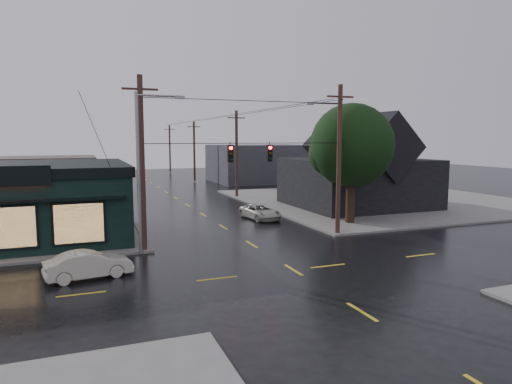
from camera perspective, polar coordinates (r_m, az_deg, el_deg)
name	(u,v)px	position (r m, az deg, el deg)	size (l,w,h in m)	color
ground_plane	(293,270)	(23.39, 4.69, -9.68)	(160.00, 160.00, 0.00)	black
sidewalk_ne	(380,200)	(50.46, 15.30, -0.95)	(28.00, 28.00, 0.15)	#62605B
ne_building	(358,161)	(44.75, 12.59, 3.83)	(12.60, 11.60, 8.75)	black
corner_tree	(352,146)	(35.51, 11.87, 5.69)	(6.38, 6.38, 9.12)	black
utility_pole_nw	(145,252)	(27.68, -13.75, -7.27)	(2.00, 0.32, 10.15)	black
utility_pole_ne	(337,235)	(31.96, 10.13, -5.30)	(2.00, 0.32, 10.15)	black
utility_pole_far_a	(237,197)	(51.29, -2.42, -0.68)	(2.00, 0.32, 9.65)	black
utility_pole_far_b	(195,182)	(70.41, -7.67, 1.28)	(2.00, 0.32, 9.15)	black
utility_pole_far_c	(170,173)	(89.91, -10.66, 2.39)	(2.00, 0.32, 9.15)	black
span_signal_assembly	(250,153)	(28.47, -0.75, 4.91)	(13.00, 0.48, 1.23)	black
streetlight_nw	(141,255)	(26.97, -14.19, -7.65)	(5.40, 0.30, 9.15)	gray
streetlight_ne	(338,232)	(32.80, 10.25, -4.99)	(5.40, 0.30, 9.15)	gray
bg_building_west	(43,175)	(60.48, -25.08, 1.91)	(12.00, 10.00, 4.40)	#3E322D
bg_building_east	(260,163)	(70.21, 0.45, 3.62)	(14.00, 12.00, 5.60)	#2C2D32
sedan_cream	(89,265)	(23.22, -20.19, -8.53)	(1.38, 3.97, 1.31)	beige
suv_silver	(260,212)	(37.44, 0.54, -2.49)	(2.02, 4.39, 1.22)	#B1AFA3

